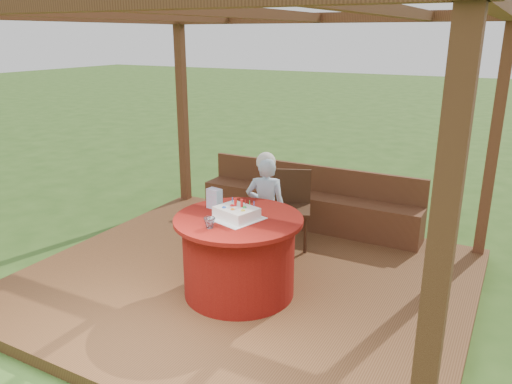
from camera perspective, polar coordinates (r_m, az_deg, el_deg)
ground at (r=5.46m, az=-1.27°, el=-10.77°), size 60.00×60.00×0.00m
deck at (r=5.43m, az=-1.27°, el=-10.21°), size 4.50×4.00×0.12m
pergola at (r=4.80m, az=-1.47°, el=15.39°), size 4.50×4.00×2.72m
bench at (r=6.72m, az=5.96°, el=-1.66°), size 3.00×0.42×0.80m
table at (r=4.93m, az=-1.97°, el=-7.22°), size 1.24×1.24×0.80m
chair at (r=6.04m, az=4.03°, el=-1.34°), size 0.60×0.60×0.91m
elderly_woman at (r=5.56m, az=1.11°, el=-1.68°), size 0.52×0.43×1.26m
birthday_cake at (r=4.73m, az=-2.25°, el=-2.40°), size 0.52×0.52×0.19m
gift_bag at (r=5.01m, az=-4.77°, el=-0.75°), size 0.15×0.11×0.20m
drinking_glass at (r=4.53m, az=-5.32°, el=-3.52°), size 0.11×0.11×0.10m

